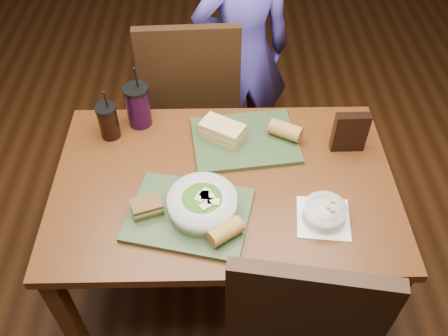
{
  "coord_description": "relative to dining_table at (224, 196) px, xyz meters",
  "views": [
    {
      "loc": [
        -0.02,
        -1.19,
        2.1
      ],
      "look_at": [
        0.0,
        0.0,
        0.82
      ],
      "focal_mm": 38.0,
      "sensor_mm": 36.0,
      "label": 1
    }
  ],
  "objects": [
    {
      "name": "sandwich_far",
      "position": [
        -0.0,
        0.22,
        0.14
      ],
      "size": [
        0.2,
        0.17,
        0.07
      ],
      "color": "tan",
      "rests_on": "tray_far"
    },
    {
      "name": "cup_berry",
      "position": [
        -0.35,
        0.34,
        0.19
      ],
      "size": [
        0.11,
        0.11,
        0.29
      ],
      "color": "black",
      "rests_on": "dining_table"
    },
    {
      "name": "sandwich_near",
      "position": [
        -0.27,
        -0.16,
        0.13
      ],
      "size": [
        0.12,
        0.1,
        0.05
      ],
      "color": "#593819",
      "rests_on": "tray_near"
    },
    {
      "name": "chip_bag",
      "position": [
        0.5,
        0.17,
        0.18
      ],
      "size": [
        0.13,
        0.04,
        0.17
      ],
      "primitive_type": "cube",
      "rotation": [
        0.0,
        0.0,
        0.01
      ],
      "color": "black",
      "rests_on": "dining_table"
    },
    {
      "name": "chair_far",
      "position": [
        -0.15,
        0.69,
        -0.07
      ],
      "size": [
        0.48,
        0.48,
        1.06
      ],
      "color": "black",
      "rests_on": "ground"
    },
    {
      "name": "dining_table",
      "position": [
        0.0,
        0.0,
        0.0
      ],
      "size": [
        1.3,
        0.85,
        0.75
      ],
      "color": "#512910",
      "rests_on": "ground"
    },
    {
      "name": "baguette_near",
      "position": [
        0.0,
        -0.27,
        0.14
      ],
      "size": [
        0.13,
        0.12,
        0.06
      ],
      "primitive_type": "cylinder",
      "rotation": [
        0.0,
        1.57,
        0.6
      ],
      "color": "#AD7533",
      "rests_on": "tray_near"
    },
    {
      "name": "cup_cola",
      "position": [
        -0.46,
        0.26,
        0.17
      ],
      "size": [
        0.09,
        0.09,
        0.23
      ],
      "color": "black",
      "rests_on": "dining_table"
    },
    {
      "name": "tray_near",
      "position": [
        -0.13,
        -0.17,
        0.1
      ],
      "size": [
        0.48,
        0.41,
        0.02
      ],
      "primitive_type": "cube",
      "rotation": [
        0.0,
        0.0,
        -0.23
      ],
      "color": "#2C3F21",
      "rests_on": "dining_table"
    },
    {
      "name": "soup_bowl",
      "position": [
        0.35,
        -0.19,
        0.12
      ],
      "size": [
        0.2,
        0.2,
        0.07
      ],
      "color": "white",
      "rests_on": "dining_table"
    },
    {
      "name": "tray_far",
      "position": [
        0.09,
        0.21,
        0.1
      ],
      "size": [
        0.46,
        0.37,
        0.02
      ],
      "primitive_type": "cube",
      "rotation": [
        0.0,
        0.0,
        0.12
      ],
      "color": "#2C3F21",
      "rests_on": "dining_table"
    },
    {
      "name": "diner",
      "position": [
        0.11,
        0.91,
        0.05
      ],
      "size": [
        0.57,
        0.43,
        1.42
      ],
      "primitive_type": "imported",
      "rotation": [
        0.0,
        0.0,
        3.33
      ],
      "color": "#47399E",
      "rests_on": "ground"
    },
    {
      "name": "ground",
      "position": [
        0.0,
        0.0,
        -0.66
      ],
      "size": [
        6.0,
        6.0,
        0.0
      ],
      "primitive_type": "plane",
      "color": "#381C0B",
      "rests_on": "ground"
    },
    {
      "name": "salad_bowl",
      "position": [
        -0.08,
        -0.16,
        0.15
      ],
      "size": [
        0.24,
        0.24,
        0.08
      ],
      "color": "silver",
      "rests_on": "tray_near"
    },
    {
      "name": "baguette_far",
      "position": [
        0.25,
        0.22,
        0.14
      ],
      "size": [
        0.15,
        0.12,
        0.07
      ],
      "primitive_type": "cylinder",
      "rotation": [
        0.0,
        1.57,
        -0.51
      ],
      "color": "#AD7533",
      "rests_on": "tray_far"
    }
  ]
}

